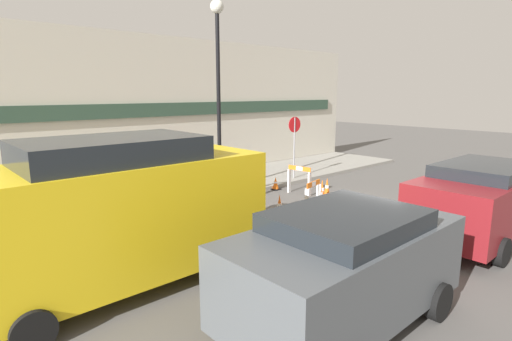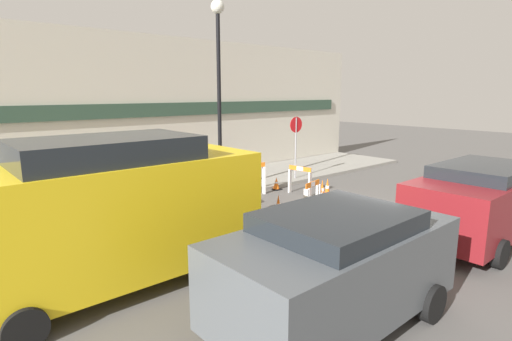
{
  "view_description": "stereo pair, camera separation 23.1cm",
  "coord_description": "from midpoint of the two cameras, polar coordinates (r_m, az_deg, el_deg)",
  "views": [
    {
      "loc": [
        -9.29,
        -5.47,
        3.44
      ],
      "look_at": [
        -0.97,
        3.74,
        1.0
      ],
      "focal_mm": 28.0,
      "sensor_mm": 36.0,
      "label": 1
    },
    {
      "loc": [
        -9.12,
        -5.62,
        3.44
      ],
      "look_at": [
        -0.97,
        3.74,
        1.0
      ],
      "focal_mm": 28.0,
      "sensor_mm": 36.0,
      "label": 2
    }
  ],
  "objects": [
    {
      "name": "ground_plane",
      "position": [
        11.29,
        17.15,
        -7.14
      ],
      "size": [
        60.0,
        60.0,
        0.0
      ],
      "primitive_type": "plane",
      "color": "#565451"
    },
    {
      "name": "sidewalk_slab",
      "position": [
        15.38,
        -3.11,
        -1.58
      ],
      "size": [
        18.0,
        3.59,
        0.13
      ],
      "color": "gray",
      "rests_on": "ground_plane"
    },
    {
      "name": "storefront_facade",
      "position": [
        16.53,
        -7.24,
        8.65
      ],
      "size": [
        18.0,
        0.22,
        5.5
      ],
      "color": "beige",
      "rests_on": "ground_plane"
    },
    {
      "name": "streetlamp_post",
      "position": [
        13.45,
        -4.84,
        13.68
      ],
      "size": [
        0.44,
        0.44,
        6.19
      ],
      "color": "black",
      "rests_on": "sidewalk_slab"
    },
    {
      "name": "stop_sign",
      "position": [
        15.49,
        6.14,
        4.71
      ],
      "size": [
        0.6,
        0.06,
        2.39
      ],
      "rotation": [
        0.0,
        0.0,
        3.07
      ],
      "color": "gray",
      "rests_on": "sidewalk_slab"
    },
    {
      "name": "barricade_0",
      "position": [
        13.68,
        6.75,
        -1.23
      ],
      "size": [
        0.25,
        0.9,
        0.97
      ],
      "rotation": [
        0.0,
        0.0,
        7.99
      ],
      "color": "white",
      "rests_on": "ground_plane"
    },
    {
      "name": "barricade_1",
      "position": [
        13.49,
        0.29,
        -1.1
      ],
      "size": [
        0.79,
        0.33,
        1.1
      ],
      "rotation": [
        0.0,
        0.0,
        9.17
      ],
      "color": "white",
      "rests_on": "ground_plane"
    },
    {
      "name": "barricade_2",
      "position": [
        11.57,
        -5.05,
        -3.04
      ],
      "size": [
        0.46,
        0.94,
        1.13
      ],
      "rotation": [
        0.0,
        0.0,
        10.64
      ],
      "color": "white",
      "rests_on": "ground_plane"
    },
    {
      "name": "barricade_3",
      "position": [
        11.42,
        8.62,
        -3.8
      ],
      "size": [
        0.79,
        0.3,
        0.98
      ],
      "rotation": [
        0.0,
        0.0,
        12.79
      ],
      "color": "white",
      "rests_on": "ground_plane"
    },
    {
      "name": "traffic_cone_0",
      "position": [
        13.3,
        10.65,
        -2.59
      ],
      "size": [
        0.3,
        0.3,
        0.69
      ],
      "color": "black",
      "rests_on": "ground_plane"
    },
    {
      "name": "traffic_cone_1",
      "position": [
        12.79,
        9.95,
        -2.99
      ],
      "size": [
        0.3,
        0.3,
        0.74
      ],
      "color": "black",
      "rests_on": "ground_plane"
    },
    {
      "name": "traffic_cone_2",
      "position": [
        14.32,
        3.39,
        -1.91
      ],
      "size": [
        0.3,
        0.3,
        0.46
      ],
      "color": "black",
      "rests_on": "ground_plane"
    },
    {
      "name": "traffic_cone_3",
      "position": [
        11.05,
        3.8,
        -5.25
      ],
      "size": [
        0.3,
        0.3,
        0.68
      ],
      "color": "black",
      "rests_on": "ground_plane"
    },
    {
      "name": "traffic_cone_4",
      "position": [
        10.54,
        2.84,
        -6.56
      ],
      "size": [
        0.3,
        0.3,
        0.51
      ],
      "color": "black",
      "rests_on": "ground_plane"
    },
    {
      "name": "traffic_cone_5",
      "position": [
        12.41,
        9.74,
        -3.58
      ],
      "size": [
        0.3,
        0.3,
        0.67
      ],
      "color": "black",
      "rests_on": "ground_plane"
    },
    {
      "name": "person_worker",
      "position": [
        10.12,
        -5.03,
        -3.46
      ],
      "size": [
        0.41,
        0.41,
        1.67
      ],
      "rotation": [
        0.0,
        0.0,
        0.33
      ],
      "color": "#33333D",
      "rests_on": "ground_plane"
    },
    {
      "name": "person_pedestrian",
      "position": [
        15.06,
        -7.42,
        1.74
      ],
      "size": [
        0.39,
        0.39,
        1.66
      ],
      "rotation": [
        0.0,
        0.0,
        3.19
      ],
      "color": "#33333D",
      "rests_on": "sidewalk_slab"
    },
    {
      "name": "parked_car_0",
      "position": [
        6.1,
        12.47,
        -12.79
      ],
      "size": [
        3.86,
        2.0,
        1.77
      ],
      "color": "#4C5156",
      "rests_on": "ground_plane"
    },
    {
      "name": "parked_car_1",
      "position": [
        10.81,
        30.12,
        -3.36
      ],
      "size": [
        4.55,
        2.01,
        1.82
      ],
      "color": "maroon",
      "rests_on": "ground_plane"
    },
    {
      "name": "work_van",
      "position": [
        7.39,
        -19.17,
        -5.13
      ],
      "size": [
        5.29,
        2.14,
        2.7
      ],
      "color": "yellow",
      "rests_on": "ground_plane"
    }
  ]
}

